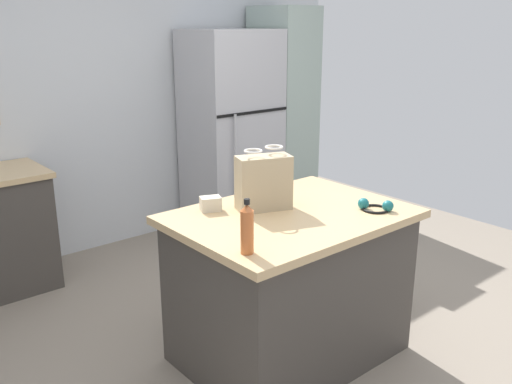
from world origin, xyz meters
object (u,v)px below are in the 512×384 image
refrigerator (232,132)px  ear_defenders (375,206)px  tall_cabinet (283,114)px  shopping_bag (264,182)px  small_box (211,204)px  bottle (247,229)px  kitchen_island (289,285)px

refrigerator → ear_defenders: refrigerator is taller
tall_cabinet → shopping_bag: (-1.81, -1.80, 0.02)m
refrigerator → ear_defenders: 2.33m
tall_cabinet → small_box: 2.63m
bottle → ear_defenders: 0.94m
small_box → tall_cabinet: bearing=38.5°
shopping_bag → small_box: size_ratio=3.11×
kitchen_island → bottle: bottle is taller
tall_cabinet → refrigerator: bearing=-180.0°
small_box → ear_defenders: (0.71, -0.59, -0.02)m
kitchen_island → ear_defenders: (0.39, -0.27, 0.47)m
kitchen_island → tall_cabinet: 2.67m
ear_defenders → kitchen_island: bearing=145.3°
tall_cabinet → bottle: size_ratio=7.87×
refrigerator → shopping_bag: size_ratio=5.25×
refrigerator → small_box: bearing=-130.7°
small_box → ear_defenders: bearing=-39.6°
tall_cabinet → ear_defenders: 2.60m
refrigerator → kitchen_island: bearing=-119.2°
refrigerator → shopping_bag: refrigerator is taller
small_box → bottle: bottle is taller
tall_cabinet → kitchen_island: bearing=-131.7°
kitchen_island → bottle: bearing=-152.7°
tall_cabinet → ear_defenders: size_ratio=9.96×
small_box → bottle: (-0.22, -0.59, 0.08)m
kitchen_island → refrigerator: 2.28m
refrigerator → small_box: refrigerator is taller
refrigerator → ear_defenders: bearing=-107.3°
refrigerator → bottle: refrigerator is taller
tall_cabinet → ear_defenders: (-1.34, -2.22, -0.11)m
small_box → refrigerator: bearing=49.3°
refrigerator → bottle: (-1.63, -2.23, 0.09)m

